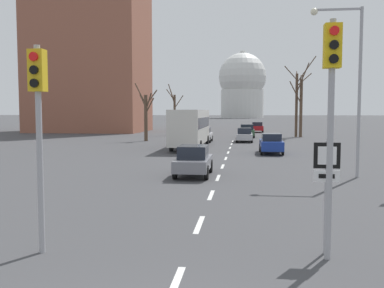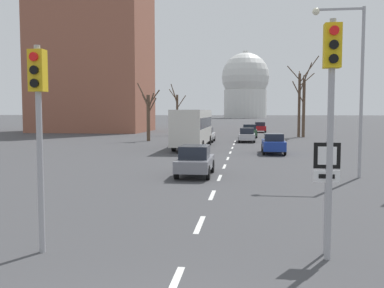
% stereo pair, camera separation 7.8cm
% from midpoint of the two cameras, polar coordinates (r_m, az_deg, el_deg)
% --- Properties ---
extents(lane_stripe_0, '(0.16, 2.00, 0.01)m').
position_cam_midpoint_polar(lane_stripe_0, '(8.61, -2.21, -18.37)').
color(lane_stripe_0, silver).
rests_on(lane_stripe_0, ground_plane).
extents(lane_stripe_1, '(0.16, 2.00, 0.01)m').
position_cam_midpoint_polar(lane_stripe_1, '(12.84, 1.21, -10.66)').
color(lane_stripe_1, silver).
rests_on(lane_stripe_1, ground_plane).
extents(lane_stripe_2, '(0.16, 2.00, 0.01)m').
position_cam_midpoint_polar(lane_stripe_2, '(17.20, 2.85, -6.80)').
color(lane_stripe_2, silver).
rests_on(lane_stripe_2, ground_plane).
extents(lane_stripe_3, '(0.16, 2.00, 0.01)m').
position_cam_midpoint_polar(lane_stripe_3, '(21.63, 3.80, -4.51)').
color(lane_stripe_3, silver).
rests_on(lane_stripe_3, ground_plane).
extents(lane_stripe_4, '(0.16, 2.00, 0.01)m').
position_cam_midpoint_polar(lane_stripe_4, '(26.07, 4.43, -3.00)').
color(lane_stripe_4, silver).
rests_on(lane_stripe_4, ground_plane).
extents(lane_stripe_5, '(0.16, 2.00, 0.01)m').
position_cam_midpoint_polar(lane_stripe_5, '(30.54, 4.87, -1.93)').
color(lane_stripe_5, silver).
rests_on(lane_stripe_5, ground_plane).
extents(lane_stripe_6, '(0.16, 2.00, 0.01)m').
position_cam_midpoint_polar(lane_stripe_6, '(35.01, 5.20, -1.13)').
color(lane_stripe_6, silver).
rests_on(lane_stripe_6, ground_plane).
extents(lane_stripe_7, '(0.16, 2.00, 0.01)m').
position_cam_midpoint_polar(lane_stripe_7, '(39.49, 5.46, -0.51)').
color(lane_stripe_7, silver).
rests_on(lane_stripe_7, ground_plane).
extents(lane_stripe_8, '(0.16, 2.00, 0.01)m').
position_cam_midpoint_polar(lane_stripe_8, '(43.97, 5.66, -0.02)').
color(lane_stripe_8, silver).
rests_on(lane_stripe_8, ground_plane).
extents(lane_stripe_9, '(0.16, 2.00, 0.01)m').
position_cam_midpoint_polar(lane_stripe_9, '(48.46, 5.83, 0.38)').
color(lane_stripe_9, silver).
rests_on(lane_stripe_9, ground_plane).
extents(traffic_signal_near_right, '(0.36, 0.34, 5.33)m').
position_cam_midpoint_polar(traffic_signal_near_right, '(9.91, 18.29, 6.32)').
color(traffic_signal_near_right, '#9E9EA3').
rests_on(traffic_signal_near_right, ground_plane).
extents(traffic_signal_near_left, '(0.36, 0.34, 4.85)m').
position_cam_midpoint_polar(traffic_signal_near_left, '(10.52, -19.58, 4.42)').
color(traffic_signal_near_left, '#9E9EA3').
rests_on(traffic_signal_near_left, ground_plane).
extents(route_sign_post, '(0.60, 0.08, 2.67)m').
position_cam_midpoint_polar(route_sign_post, '(10.39, 17.70, -4.18)').
color(route_sign_post, '#9E9EA3').
rests_on(route_sign_post, ground_plane).
extents(street_lamp_right, '(2.55, 0.36, 8.47)m').
position_cam_midpoint_polar(street_lamp_right, '(22.94, 20.70, 8.81)').
color(street_lamp_right, '#9E9EA3').
rests_on(street_lamp_right, ground_plane).
extents(sedan_near_left, '(1.78, 4.30, 1.61)m').
position_cam_midpoint_polar(sedan_near_left, '(34.46, 10.86, 0.09)').
color(sedan_near_left, navy).
rests_on(sedan_near_left, ground_plane).
extents(sedan_near_right, '(1.81, 4.45, 1.55)m').
position_cam_midpoint_polar(sedan_near_right, '(47.47, 7.37, 1.21)').
color(sedan_near_right, '#B7B7BC').
rests_on(sedan_near_right, ground_plane).
extents(sedan_mid_centre, '(1.96, 3.83, 1.70)m').
position_cam_midpoint_polar(sedan_mid_centre, '(55.52, 7.72, 1.73)').
color(sedan_mid_centre, '#2D4C33').
rests_on(sedan_mid_centre, ground_plane).
extents(sedan_far_left, '(1.93, 4.24, 1.66)m').
position_cam_midpoint_polar(sedan_far_left, '(69.76, 9.07, 2.24)').
color(sedan_far_left, maroon).
rests_on(sedan_far_left, ground_plane).
extents(sedan_far_right, '(1.75, 4.12, 1.59)m').
position_cam_midpoint_polar(sedan_far_right, '(22.16, 0.53, -2.19)').
color(sedan_far_right, slate).
rests_on(sedan_far_right, ground_plane).
extents(sedan_distant_centre, '(1.85, 4.41, 1.63)m').
position_cam_midpoint_polar(sedan_distant_centre, '(46.91, 1.90, 1.27)').
color(sedan_distant_centre, silver).
rests_on(sedan_distant_centre, ground_plane).
extents(city_bus, '(2.66, 10.80, 3.48)m').
position_cam_midpoint_polar(city_bus, '(38.75, 0.16, 2.44)').
color(city_bus, beige).
rests_on(city_bus, ground_plane).
extents(bare_tree_left_near, '(2.54, 1.81, 6.57)m').
position_cam_midpoint_polar(bare_tree_left_near, '(48.72, -5.78, 3.97)').
color(bare_tree_left_near, brown).
rests_on(bare_tree_left_near, ground_plane).
extents(bare_tree_right_near, '(4.16, 5.50, 10.55)m').
position_cam_midpoint_polar(bare_tree_right_near, '(57.84, 14.25, 5.80)').
color(bare_tree_right_near, brown).
rests_on(bare_tree_right_near, ground_plane).
extents(bare_tree_left_far, '(2.51, 2.61, 7.18)m').
position_cam_midpoint_polar(bare_tree_left_far, '(60.94, -1.98, 4.32)').
color(bare_tree_left_far, brown).
rests_on(bare_tree_left_far, ground_plane).
extents(bare_tree_right_far, '(1.88, 3.27, 7.93)m').
position_cam_midpoint_polar(bare_tree_right_far, '(57.39, 14.68, 5.00)').
color(bare_tree_right_far, brown).
rests_on(bare_tree_right_far, ground_plane).
extents(capitol_dome, '(24.36, 24.36, 34.41)m').
position_cam_midpoint_polar(capitol_dome, '(223.98, 7.13, 7.74)').
color(capitol_dome, silver).
rests_on(capitol_dome, ground_plane).
extents(apartment_block_left, '(18.00, 14.00, 27.48)m').
position_cam_midpoint_polar(apartment_block_left, '(74.83, -13.03, 12.22)').
color(apartment_block_left, '#935642').
rests_on(apartment_block_left, ground_plane).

